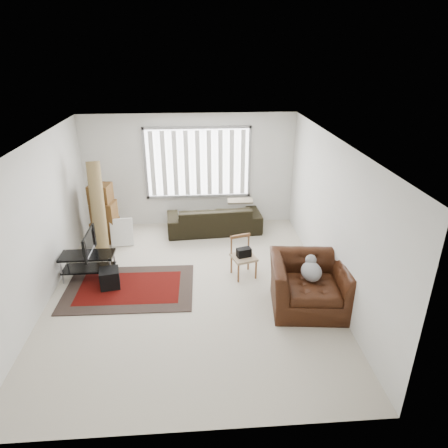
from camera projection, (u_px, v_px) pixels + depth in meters
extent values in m
plane|color=beige|center=(192.00, 288.00, 7.36)|extent=(6.00, 6.00, 0.00)
cube|color=white|center=(186.00, 143.00, 6.25)|extent=(5.00, 6.00, 0.02)
cube|color=silver|center=(190.00, 171.00, 9.54)|extent=(5.00, 0.02, 2.70)
cube|color=silver|center=(187.00, 339.00, 4.08)|extent=(5.00, 0.02, 2.70)
cube|color=silver|center=(38.00, 226.00, 6.64)|extent=(0.02, 6.00, 2.70)
cube|color=silver|center=(332.00, 217.00, 6.97)|extent=(0.02, 6.00, 2.70)
cube|color=white|center=(198.00, 163.00, 9.45)|extent=(2.40, 0.01, 1.60)
cube|color=gray|center=(198.00, 163.00, 9.43)|extent=(2.52, 0.06, 1.72)
cube|color=white|center=(198.00, 163.00, 9.39)|extent=(2.40, 0.02, 1.55)
cube|color=black|center=(130.00, 288.00, 7.34)|extent=(2.35, 1.59, 0.02)
cube|color=#4C0906|center=(129.00, 288.00, 7.34)|extent=(1.86, 1.10, 0.00)
cube|color=black|center=(87.00, 255.00, 7.51)|extent=(1.00, 0.45, 0.04)
cube|color=black|center=(89.00, 268.00, 7.63)|extent=(0.96, 0.42, 0.03)
cylinder|color=#B2B2B7|center=(62.00, 272.00, 7.40)|extent=(0.03, 0.03, 0.50)
cylinder|color=#B2B2B7|center=(111.00, 270.00, 7.46)|extent=(0.03, 0.03, 0.50)
cylinder|color=#B2B2B7|center=(67.00, 262.00, 7.75)|extent=(0.03, 0.03, 0.50)
cylinder|color=#B2B2B7|center=(114.00, 260.00, 7.81)|extent=(0.03, 0.03, 0.50)
imported|color=black|center=(85.00, 243.00, 7.41)|extent=(0.10, 0.81, 0.46)
cube|color=black|center=(110.00, 278.00, 7.31)|extent=(0.41, 0.41, 0.35)
cube|color=brown|center=(106.00, 230.00, 9.08)|extent=(0.61, 0.57, 0.49)
cube|color=brown|center=(104.00, 212.00, 8.86)|extent=(0.55, 0.51, 0.44)
cube|color=brown|center=(100.00, 193.00, 8.73)|extent=(0.50, 0.50, 0.40)
cube|color=silver|center=(122.00, 232.00, 8.83)|extent=(0.50, 0.26, 0.62)
cylinder|color=olive|center=(98.00, 207.00, 8.42)|extent=(0.41, 0.80, 1.94)
imported|color=black|center=(214.00, 215.00, 9.45)|extent=(2.26, 1.10, 0.85)
cube|color=#9C8466|center=(244.00, 257.00, 7.60)|extent=(0.53, 0.53, 0.05)
cylinder|color=brown|center=(238.00, 273.00, 7.47)|extent=(0.04, 0.04, 0.40)
cylinder|color=brown|center=(256.00, 269.00, 7.59)|extent=(0.04, 0.04, 0.40)
cylinder|color=brown|center=(231.00, 264.00, 7.78)|extent=(0.04, 0.04, 0.40)
cylinder|color=brown|center=(248.00, 261.00, 7.90)|extent=(0.04, 0.04, 0.40)
cube|color=brown|center=(240.00, 236.00, 7.61)|extent=(0.40, 0.15, 0.06)
cube|color=brown|center=(231.00, 245.00, 7.63)|extent=(0.05, 0.05, 0.40)
cube|color=brown|center=(249.00, 242.00, 7.74)|extent=(0.05, 0.05, 0.40)
cube|color=black|center=(244.00, 252.00, 7.56)|extent=(0.30, 0.22, 0.17)
imported|color=#34170A|center=(311.00, 281.00, 6.66)|extent=(1.46, 1.30, 0.99)
ellipsoid|color=#59595B|center=(312.00, 273.00, 6.60)|extent=(0.31, 0.38, 0.25)
sphere|color=#59595B|center=(311.00, 260.00, 6.71)|extent=(0.19, 0.19, 0.19)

